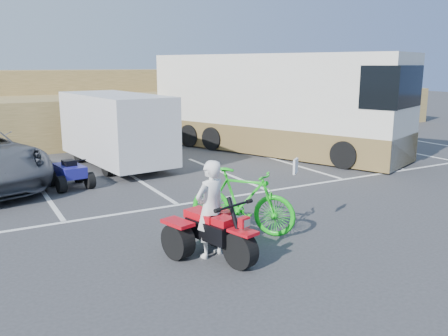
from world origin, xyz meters
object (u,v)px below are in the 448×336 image
red_trike_atv (216,258)px  quad_atv_blue (71,187)px  rider (210,209)px  quad_atv_green (113,161)px  rv_motorhome (273,111)px  green_dirt_bike (242,201)px  cargo_trailer (116,127)px

red_trike_atv → quad_atv_blue: 6.50m
rider → quad_atv_blue: bearing=-94.8°
quad_atv_green → rv_motorhome: bearing=-13.9°
green_dirt_bike → rv_motorhome: 9.50m
rv_motorhome → quad_atv_blue: rv_motorhome is taller
rv_motorhome → quad_atv_green: bearing=147.2°
green_dirt_bike → quad_atv_green: bearing=51.6°
red_trike_atv → cargo_trailer: size_ratio=0.32×
rider → quad_atv_green: rider is taller
cargo_trailer → rv_motorhome: rv_motorhome is taller
red_trike_atv → cargo_trailer: bearing=69.3°
red_trike_atv → rider: (-0.04, 0.14, 0.88)m
green_dirt_bike → quad_atv_blue: bearing=73.1°
cargo_trailer → quad_atv_blue: bearing=-138.6°
cargo_trailer → quad_atv_green: bearing=77.8°
cargo_trailer → quad_atv_green: 1.55m
rider → green_dirt_bike: bearing=-160.9°
red_trike_atv → quad_atv_green: (0.89, 9.45, 0.00)m
red_trike_atv → cargo_trailer: cargo_trailer is taller
green_dirt_bike → rider: bearing=174.7°
cargo_trailer → rv_motorhome: (6.20, -0.32, 0.30)m
green_dirt_bike → rv_motorhome: bearing=11.5°
quad_atv_green → quad_atv_blue: bearing=-127.5°
green_dirt_bike → cargo_trailer: bearing=52.4°
rv_motorhome → quad_atv_blue: bearing=171.0°
green_dirt_bike → red_trike_atv: bearing=-179.6°
red_trike_atv → quad_atv_green: bearing=69.2°
rider → rv_motorhome: (7.04, 8.15, 0.73)m
rv_motorhome → green_dirt_bike: bearing=-150.8°
red_trike_atv → quad_atv_green: size_ratio=1.26×
rider → quad_atv_blue: size_ratio=1.34×
red_trike_atv → green_dirt_bike: green_dirt_bike is taller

